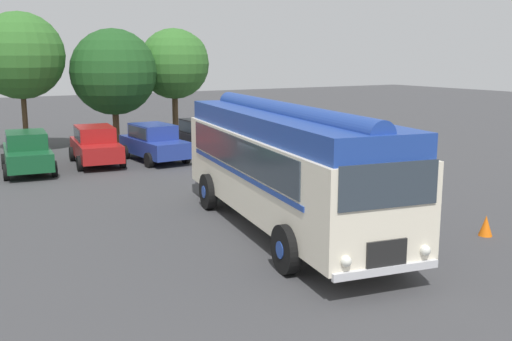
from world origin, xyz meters
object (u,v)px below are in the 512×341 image
(car_mid_left, at_px, (96,145))
(car_mid_right, at_px, (154,142))
(traffic_cone, at_px, (486,226))
(car_near_left, at_px, (27,152))
(car_far_right, at_px, (203,137))
(vintage_bus, at_px, (284,162))

(car_mid_left, bearing_deg, car_mid_right, -11.91)
(car_mid_left, distance_m, traffic_cone, 16.83)
(car_near_left, distance_m, car_far_right, 8.17)
(car_far_right, xyz_separation_m, traffic_cone, (0.68, -15.84, -0.57))
(car_near_left, bearing_deg, car_mid_left, 9.13)
(car_near_left, bearing_deg, traffic_cone, -59.98)
(vintage_bus, height_order, traffic_cone, vintage_bus)
(car_mid_left, height_order, car_far_right, same)
(vintage_bus, bearing_deg, car_far_right, 74.06)
(car_mid_left, xyz_separation_m, traffic_cone, (5.90, -15.75, -0.57))
(car_mid_left, height_order, traffic_cone, car_mid_left)
(car_far_right, bearing_deg, vintage_bus, -105.94)
(car_near_left, distance_m, traffic_cone, 17.65)
(car_mid_right, height_order, traffic_cone, car_mid_right)
(vintage_bus, height_order, car_mid_left, vintage_bus)
(vintage_bus, bearing_deg, traffic_cone, -36.69)
(car_mid_left, distance_m, car_far_right, 5.22)
(vintage_bus, relative_size, car_mid_left, 2.37)
(car_mid_left, bearing_deg, vintage_bus, -82.67)
(vintage_bus, distance_m, car_mid_left, 12.70)
(car_mid_right, distance_m, car_far_right, 2.80)
(car_mid_left, relative_size, car_mid_right, 1.02)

